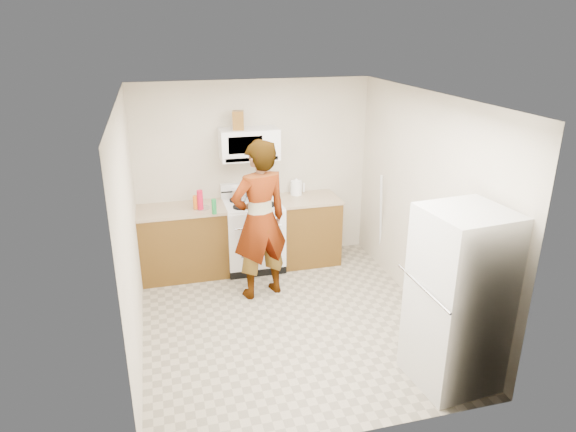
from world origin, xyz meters
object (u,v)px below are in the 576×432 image
object	(u,v)px
kettle	(296,188)
saucepan	(240,194)
microwave	(249,144)
gas_range	(253,234)
fridge	(458,299)
person	(260,220)

from	to	relation	value
kettle	saucepan	size ratio (longest dim) A/B	0.84
microwave	saucepan	xyz separation A→B (m)	(-0.14, 0.03, -0.68)
gas_range	fridge	distance (m)	3.15
kettle	saucepan	world-z (taller)	kettle
fridge	saucepan	size ratio (longest dim) A/B	7.37
person	fridge	world-z (taller)	person
gas_range	microwave	distance (m)	1.22
kettle	gas_range	bearing A→B (deg)	-144.18
fridge	saucepan	world-z (taller)	fridge
microwave	saucepan	size ratio (longest dim) A/B	3.29
kettle	person	bearing A→B (deg)	-106.41
fridge	kettle	world-z (taller)	fridge
gas_range	microwave	bearing A→B (deg)	90.00
microwave	kettle	xyz separation A→B (m)	(0.66, 0.06, -0.67)
person	saucepan	size ratio (longest dim) A/B	8.49
fridge	microwave	bearing A→B (deg)	108.35
microwave	fridge	bearing A→B (deg)	-66.03
microwave	person	world-z (taller)	person
kettle	microwave	bearing A→B (deg)	-154.93
person	kettle	bearing A→B (deg)	-142.36
microwave	fridge	distance (m)	3.36
gas_range	kettle	world-z (taller)	gas_range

